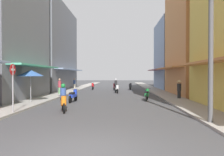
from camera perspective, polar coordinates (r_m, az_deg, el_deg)
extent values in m
plane|color=#424244|center=(27.63, 0.25, -3.49)|extent=(113.12, 113.12, 0.00)
cube|color=#9E9991|center=(28.36, -10.86, -3.27)|extent=(1.95, 59.42, 0.12)
cube|color=#9E9991|center=(27.95, 11.52, -3.33)|extent=(1.95, 59.42, 0.12)
cube|color=#4CB28C|center=(19.40, -18.67, 2.92)|extent=(1.10, 8.32, 0.12)
cube|color=slate|center=(32.09, -16.79, 7.33)|extent=(6.00, 13.26, 11.46)
cube|color=#8CA5CC|center=(30.92, -10.63, 2.15)|extent=(1.10, 11.93, 0.12)
cube|color=#D88C4C|center=(12.30, 25.92, 4.12)|extent=(1.10, 11.60, 0.12)
cube|color=#D88C4C|center=(25.20, 22.44, 13.47)|extent=(6.00, 8.87, 15.24)
cube|color=#D88C4C|center=(23.63, 14.37, 2.55)|extent=(1.10, 7.99, 0.12)
cube|color=#8CA5CC|center=(33.68, 16.92, 5.61)|extent=(6.00, 8.80, 9.82)
cube|color=#B7727F|center=(32.87, 10.98, 2.07)|extent=(1.10, 7.92, 0.12)
cylinder|color=black|center=(17.65, -9.35, -5.03)|extent=(0.14, 0.57, 0.56)
cylinder|color=black|center=(16.48, -10.74, -5.45)|extent=(0.14, 0.57, 0.56)
cube|color=#1E38B7|center=(16.99, -10.08, -4.51)|extent=(0.39, 1.03, 0.24)
cube|color=black|center=(16.79, -10.30, -3.89)|extent=(0.34, 0.59, 0.14)
cylinder|color=#1E38B7|center=(17.49, -9.49, -3.70)|extent=(0.28, 0.28, 0.45)
cylinder|color=black|center=(17.48, -9.49, -2.88)|extent=(0.55, 0.09, 0.03)
cylinder|color=black|center=(18.64, 9.16, -4.71)|extent=(0.19, 0.56, 0.56)
cylinder|color=black|center=(17.40, 8.85, -5.11)|extent=(0.19, 0.56, 0.56)
cube|color=#197233|center=(17.95, 9.00, -4.22)|extent=(0.47, 1.04, 0.24)
cube|color=black|center=(17.74, 8.95, -3.63)|extent=(0.38, 0.60, 0.14)
cylinder|color=#197233|center=(18.48, 9.13, -3.45)|extent=(0.28, 0.28, 0.45)
cylinder|color=black|center=(18.46, 9.13, -2.68)|extent=(0.55, 0.14, 0.03)
cylinder|color=black|center=(29.52, 0.57, -2.66)|extent=(0.24, 0.56, 0.56)
cylinder|color=black|center=(28.32, 1.24, -2.81)|extent=(0.24, 0.56, 0.56)
cube|color=maroon|center=(28.86, 0.92, -2.31)|extent=(0.56, 1.04, 0.24)
cube|color=black|center=(28.66, 1.03, -1.93)|extent=(0.43, 0.62, 0.14)
cylinder|color=maroon|center=(29.38, 0.63, -1.86)|extent=(0.28, 0.28, 0.45)
cylinder|color=black|center=(29.37, 0.63, -1.37)|extent=(0.53, 0.19, 0.03)
cylinder|color=#262628|center=(28.69, 1.01, -1.22)|extent=(0.34, 0.34, 0.55)
sphere|color=#B2B2B7|center=(28.68, 1.01, -0.43)|extent=(0.26, 0.26, 0.26)
cylinder|color=black|center=(30.53, -5.06, -2.55)|extent=(0.11, 0.56, 0.56)
cylinder|color=black|center=(31.77, -4.87, -2.42)|extent=(0.11, 0.56, 0.56)
cube|color=red|center=(31.19, -4.96, -2.08)|extent=(0.32, 1.01, 0.24)
cube|color=black|center=(31.38, -4.93, -1.69)|extent=(0.30, 0.57, 0.14)
cylinder|color=red|center=(30.63, -5.04, -1.75)|extent=(0.28, 0.28, 0.45)
cylinder|color=black|center=(30.62, -5.04, -1.29)|extent=(0.55, 0.05, 0.03)
cylinder|color=black|center=(12.19, -12.32, -7.66)|extent=(0.25, 0.56, 0.56)
cylinder|color=black|center=(13.43, -12.59, -6.88)|extent=(0.25, 0.56, 0.56)
cube|color=orange|center=(12.83, -12.47, -6.25)|extent=(0.57, 1.04, 0.24)
cube|color=black|center=(13.01, -12.52, -5.27)|extent=(0.44, 0.62, 0.14)
cylinder|color=orange|center=(12.26, -12.36, -5.64)|extent=(0.28, 0.28, 0.45)
cylinder|color=black|center=(12.24, -12.36, -4.47)|extent=(0.53, 0.19, 0.03)
cylinder|color=#334C8C|center=(12.92, -12.51, -3.75)|extent=(0.34, 0.34, 0.55)
sphere|color=#197233|center=(12.90, -12.52, -1.97)|extent=(0.26, 0.26, 0.26)
cylinder|color=black|center=(29.97, 4.86, -2.61)|extent=(0.11, 0.56, 0.56)
cylinder|color=black|center=(31.21, 4.62, -2.48)|extent=(0.11, 0.56, 0.56)
cube|color=black|center=(30.63, 4.73, -2.13)|extent=(0.34, 1.02, 0.24)
cube|color=black|center=(30.82, 4.69, -1.74)|extent=(0.31, 0.58, 0.14)
cylinder|color=black|center=(30.07, 4.83, -1.80)|extent=(0.28, 0.28, 0.45)
cylinder|color=black|center=(30.06, 4.83, -1.33)|extent=(0.55, 0.06, 0.03)
cylinder|color=black|center=(24.53, 1.43, -3.37)|extent=(0.18, 0.57, 0.56)
cylinder|color=black|center=(25.76, 0.96, -3.17)|extent=(0.18, 0.57, 0.56)
cube|color=silver|center=(25.18, 1.17, -2.76)|extent=(0.46, 1.03, 0.24)
cube|color=black|center=(25.37, 1.10, -2.28)|extent=(0.38, 0.60, 0.14)
cylinder|color=silver|center=(24.63, 1.38, -2.38)|extent=(0.28, 0.28, 0.45)
cylinder|color=black|center=(24.61, 1.38, -1.80)|extent=(0.55, 0.13, 0.03)
cylinder|color=beige|center=(33.51, -9.71, -2.14)|extent=(0.28, 0.28, 0.70)
cylinder|color=#334C8C|center=(33.48, -9.71, -1.03)|extent=(0.34, 0.34, 0.59)
sphere|color=tan|center=(33.47, -9.71, -0.29)|extent=(0.22, 0.22, 0.22)
cylinder|color=#598C59|center=(23.48, -13.39, -3.31)|extent=(0.28, 0.28, 0.78)
cylinder|color=#99333F|center=(23.44, -13.40, -1.55)|extent=(0.34, 0.34, 0.66)
sphere|color=tan|center=(23.43, -13.40, -0.40)|extent=(0.22, 0.22, 0.22)
cylinder|color=#262628|center=(19.32, 16.96, -4.30)|extent=(0.28, 0.28, 0.73)
cylinder|color=#262628|center=(19.27, 16.97, -2.31)|extent=(0.34, 0.34, 0.61)
sphere|color=tan|center=(19.25, 16.97, -0.98)|extent=(0.22, 0.22, 0.22)
cone|color=#D1B77A|center=(19.25, 16.97, -0.68)|extent=(0.44, 0.44, 0.16)
cylinder|color=#99999E|center=(17.03, -20.26, -2.41)|extent=(0.05, 0.05, 2.26)
cone|color=#335999|center=(17.00, -20.28, 1.22)|extent=(1.88, 1.88, 0.45)
cylinder|color=#4C4C4F|center=(10.12, 24.20, 10.44)|extent=(0.20, 0.20, 7.56)
cylinder|color=gray|center=(12.66, -24.24, -2.76)|extent=(0.07, 0.07, 2.60)
cylinder|color=red|center=(12.64, -24.27, 2.00)|extent=(0.02, 0.60, 0.60)
cube|color=white|center=(12.64, -24.27, 2.00)|extent=(0.03, 0.40, 0.10)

